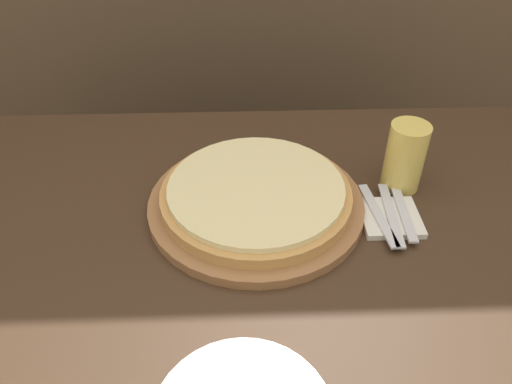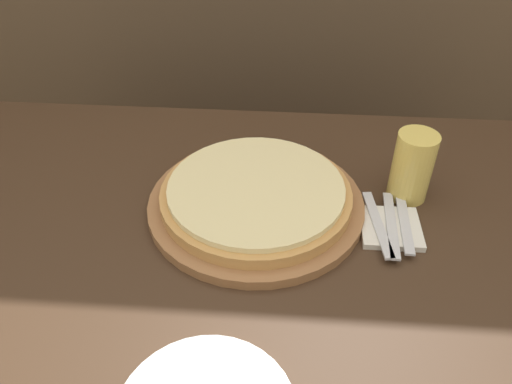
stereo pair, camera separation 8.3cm
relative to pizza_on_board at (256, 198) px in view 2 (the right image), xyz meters
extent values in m
cube|color=#3D2819|center=(-0.02, -0.12, -0.41)|extent=(1.40, 1.01, 0.77)
cylinder|color=#99663D|center=(0.00, 0.00, -0.02)|extent=(0.42, 0.42, 0.02)
cylinder|color=tan|center=(0.00, 0.00, 0.01)|extent=(0.37, 0.37, 0.02)
cylinder|color=beige|center=(0.00, 0.00, 0.02)|extent=(0.34, 0.34, 0.01)
cylinder|color=#E5C65B|center=(0.30, 0.06, 0.05)|extent=(0.08, 0.08, 0.14)
cylinder|color=white|center=(0.30, 0.06, 0.11)|extent=(0.07, 0.07, 0.02)
cube|color=silver|center=(0.25, -0.04, -0.02)|extent=(0.11, 0.11, 0.01)
cube|color=silver|center=(0.23, -0.04, -0.01)|extent=(0.04, 0.18, 0.00)
cube|color=silver|center=(0.25, -0.04, -0.01)|extent=(0.03, 0.18, 0.00)
cube|color=silver|center=(0.28, -0.04, -0.01)|extent=(0.02, 0.15, 0.00)
camera|label=1|loc=(-0.03, -0.74, 0.61)|focal=35.00mm
camera|label=2|loc=(0.06, -0.74, 0.61)|focal=35.00mm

